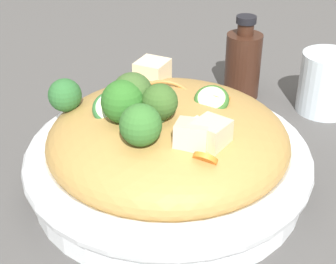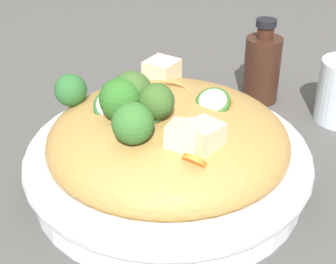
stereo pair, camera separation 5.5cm
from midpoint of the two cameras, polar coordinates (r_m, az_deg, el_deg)
ground_plane at (r=0.59m, az=2.69°, el=-6.01°), size 3.00×3.00×0.00m
serving_bowl at (r=0.57m, az=2.76°, el=-3.60°), size 0.32×0.32×0.06m
noodle_heap at (r=0.55m, az=2.83°, el=-0.79°), size 0.26×0.26×0.09m
broccoli_florets at (r=0.51m, az=-2.08°, el=3.32°), size 0.15×0.15×0.07m
carrot_coins at (r=0.52m, az=5.79°, el=1.34°), size 0.11×0.14×0.03m
zucchini_slices at (r=0.52m, az=1.11°, el=2.32°), size 0.15×0.10×0.03m
chicken_chunks at (r=0.54m, az=4.18°, el=2.68°), size 0.10×0.21×0.04m
soy_sauce_bottle at (r=0.77m, az=12.45°, el=7.00°), size 0.05×0.05×0.12m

